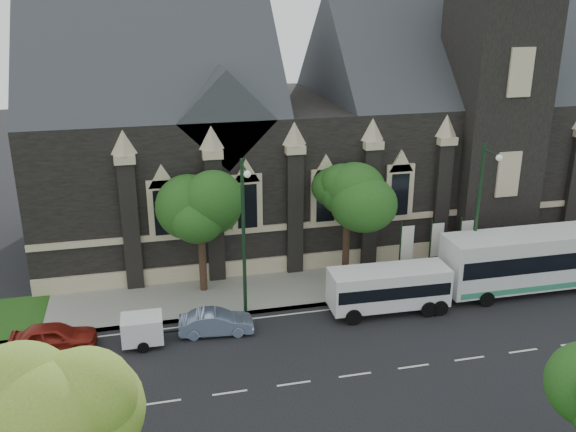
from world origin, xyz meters
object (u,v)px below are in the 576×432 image
object	(u,v)px
banner_flag_left	(405,246)
banner_flag_center	(434,243)
tour_coach	(545,258)
shuttle_bus	(389,287)
car_far_red	(54,337)
box_trailer	(142,329)
tree_walk_left	(203,201)
banner_flag_right	(464,241)
tree_walk_right	(350,189)
street_lamp_near	(480,210)
street_lamp_mid	(244,230)
tree_park_near	(60,413)
sedan	(216,322)

from	to	relation	value
banner_flag_left	banner_flag_center	xyz separation A→B (m)	(2.00, 0.00, 0.00)
tour_coach	shuttle_bus	bearing A→B (deg)	-176.74
car_far_red	tour_coach	bearing A→B (deg)	-87.34
shuttle_bus	box_trailer	world-z (taller)	shuttle_bus
tree_walk_left	banner_flag_right	xyz separation A→B (m)	(16.08, -1.70, -3.35)
banner_flag_center	banner_flag_left	bearing A→B (deg)	180.00
tree_walk_right	banner_flag_left	xyz separation A→B (m)	(3.08, -1.71, -3.43)
banner_flag_right	shuttle_bus	size ratio (longest dim) A/B	0.59
tree_walk_left	banner_flag_left	distance (m)	12.66
tree_walk_left	tour_coach	xyz separation A→B (m)	(19.96, -4.61, -3.71)
street_lamp_near	tour_coach	size ratio (longest dim) A/B	0.70
tour_coach	box_trailer	bearing A→B (deg)	-177.40
tree_walk_right	shuttle_bus	bearing A→B (deg)	-82.12
tree_walk_left	street_lamp_mid	distance (m)	4.08
tree_park_near	tree_walk_left	world-z (taller)	tree_park_near
street_lamp_mid	shuttle_bus	xyz separation A→B (m)	(7.92, -1.52, -3.60)
banner_flag_center	car_far_red	size ratio (longest dim) A/B	0.95
box_trailer	car_far_red	world-z (taller)	box_trailer
street_lamp_mid	sedan	world-z (taller)	street_lamp_mid
tree_walk_right	street_lamp_mid	world-z (taller)	street_lamp_mid
banner_flag_left	shuttle_bus	size ratio (longest dim) A/B	0.59
tree_park_near	street_lamp_mid	bearing A→B (deg)	63.90
sedan	street_lamp_mid	bearing A→B (deg)	-42.53
tree_walk_left	shuttle_bus	world-z (taller)	tree_walk_left
street_lamp_near	sedan	distance (m)	16.60
banner_flag_right	box_trailer	xyz separation A→B (m)	(-20.00, -3.84, -1.47)
banner_flag_center	tour_coach	bearing A→B (deg)	-26.28
street_lamp_near	sedan	bearing A→B (deg)	-173.93
box_trailer	sedan	xyz separation A→B (m)	(3.81, 0.24, -0.26)
shuttle_bus	tree_walk_left	bearing A→B (deg)	154.00
street_lamp_mid	banner_flag_left	world-z (taller)	street_lamp_mid
tree_park_near	street_lamp_near	xyz separation A→B (m)	(21.77, 15.86, -1.30)
banner_flag_center	sedan	world-z (taller)	banner_flag_center
shuttle_bus	sedan	size ratio (longest dim) A/B	1.73
banner_flag_left	box_trailer	distance (m)	16.52
tree_park_near	tour_coach	bearing A→B (deg)	29.82
tour_coach	sedan	world-z (taller)	tour_coach
street_lamp_mid	shuttle_bus	world-z (taller)	street_lamp_mid
banner_flag_right	street_lamp_mid	bearing A→B (deg)	-172.40
tree_walk_right	car_far_red	size ratio (longest dim) A/B	1.85
tree_walk_right	shuttle_bus	size ratio (longest dim) A/B	1.14
banner_flag_right	banner_flag_center	bearing A→B (deg)	180.00
tour_coach	shuttle_bus	size ratio (longest dim) A/B	1.87
tree_park_near	banner_flag_center	xyz separation A→B (m)	(20.06, 17.77, -4.03)
tree_walk_right	banner_flag_right	size ratio (longest dim) A/B	1.95
shuttle_bus	tree_walk_right	bearing A→B (deg)	99.69
tree_park_near	street_lamp_near	world-z (taller)	street_lamp_near
tree_walk_right	street_lamp_near	size ratio (longest dim) A/B	0.87
banner_flag_left	car_far_red	size ratio (longest dim) A/B	0.95
street_lamp_near	box_trailer	world-z (taller)	street_lamp_near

